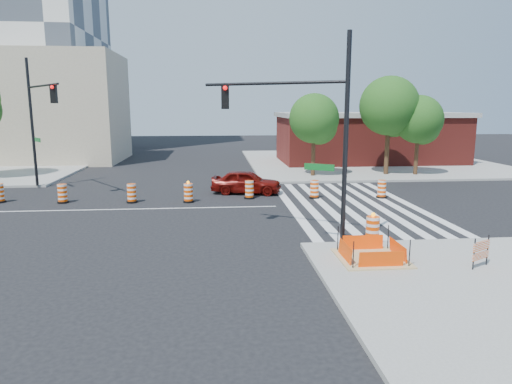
% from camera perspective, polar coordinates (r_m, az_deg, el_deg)
% --- Properties ---
extents(ground, '(120.00, 120.00, 0.00)m').
position_cam_1_polar(ground, '(23.92, -14.41, -2.07)').
color(ground, black).
rests_on(ground, ground).
extents(sidewalk_ne, '(22.00, 22.00, 0.15)m').
position_cam_1_polar(sidewalk_ne, '(43.69, 13.75, 3.68)').
color(sidewalk_ne, gray).
rests_on(sidewalk_ne, ground).
extents(crosswalk_east, '(6.75, 13.50, 0.01)m').
position_cam_1_polar(crosswalk_east, '(24.63, 11.62, -1.58)').
color(crosswalk_east, silver).
rests_on(crosswalk_east, ground).
extents(lane_centerline, '(14.00, 0.12, 0.01)m').
position_cam_1_polar(lane_centerline, '(23.92, -14.41, -2.06)').
color(lane_centerline, silver).
rests_on(lane_centerline, ground).
extents(excavation_pit, '(2.20, 2.20, 0.90)m').
position_cam_1_polar(excavation_pit, '(15.72, 14.21, -7.85)').
color(excavation_pit, tan).
rests_on(excavation_pit, ground).
extents(brick_storefront, '(16.50, 8.50, 4.60)m').
position_cam_1_polar(brick_storefront, '(43.49, 13.88, 6.62)').
color(brick_storefront, maroon).
rests_on(brick_storefront, ground).
extents(beige_midrise, '(14.00, 10.00, 10.00)m').
position_cam_1_polar(beige_midrise, '(47.76, -24.95, 9.50)').
color(beige_midrise, tan).
rests_on(beige_midrise, ground).
extents(red_coupe, '(4.41, 2.52, 1.41)m').
position_cam_1_polar(red_coupe, '(27.19, -1.21, 1.28)').
color(red_coupe, '#5E0B08').
rests_on(red_coupe, ground).
extents(signal_pole_se, '(4.98, 2.94, 7.50)m').
position_cam_1_polar(signal_pole_se, '(16.74, 5.96, 8.82)').
color(signal_pole_se, black).
rests_on(signal_pole_se, ground).
extents(signal_pole_nw, '(3.48, 5.03, 7.92)m').
position_cam_1_polar(signal_pole_nw, '(30.44, -25.59, 9.10)').
color(signal_pole_nw, black).
rests_on(signal_pole_nw, ground).
extents(pit_drum, '(0.61, 0.61, 1.19)m').
position_cam_1_polar(pit_drum, '(17.23, 14.35, -4.76)').
color(pit_drum, black).
rests_on(pit_drum, ground).
extents(barricade, '(0.76, 0.44, 1.00)m').
position_cam_1_polar(barricade, '(15.97, 26.31, -6.57)').
color(barricade, '#EC4804').
rests_on(barricade, ground).
extents(tree_north_c, '(3.57, 3.57, 6.08)m').
position_cam_1_polar(tree_north_c, '(33.42, 7.32, 8.75)').
color(tree_north_c, '#382314').
rests_on(tree_north_c, ground).
extents(tree_north_d, '(4.32, 4.32, 7.34)m').
position_cam_1_polar(tree_north_d, '(35.33, 16.35, 9.89)').
color(tree_north_d, '#382314').
rests_on(tree_north_d, ground).
extents(tree_north_e, '(3.51, 3.51, 5.97)m').
position_cam_1_polar(tree_north_e, '(35.77, 19.69, 8.22)').
color(tree_north_e, '#382314').
rests_on(tree_north_e, ground).
extents(median_drum_2, '(0.60, 0.60, 1.02)m').
position_cam_1_polar(median_drum_2, '(26.66, -23.03, -0.26)').
color(median_drum_2, black).
rests_on(median_drum_2, ground).
extents(median_drum_3, '(0.60, 0.60, 1.02)m').
position_cam_1_polar(median_drum_3, '(25.52, -15.27, -0.23)').
color(median_drum_3, black).
rests_on(median_drum_3, ground).
extents(median_drum_4, '(0.60, 0.60, 1.18)m').
position_cam_1_polar(median_drum_4, '(24.98, -8.45, -0.17)').
color(median_drum_4, black).
rests_on(median_drum_4, ground).
extents(median_drum_5, '(0.60, 0.60, 1.02)m').
position_cam_1_polar(median_drum_5, '(25.72, -0.84, 0.23)').
color(median_drum_5, black).
rests_on(median_drum_5, ground).
extents(median_drum_6, '(0.60, 0.60, 1.02)m').
position_cam_1_polar(median_drum_6, '(26.00, 7.31, 0.26)').
color(median_drum_6, black).
rests_on(median_drum_6, ground).
extents(median_drum_7, '(0.60, 0.60, 1.02)m').
position_cam_1_polar(median_drum_7, '(26.84, 15.44, 0.28)').
color(median_drum_7, black).
rests_on(median_drum_7, ground).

